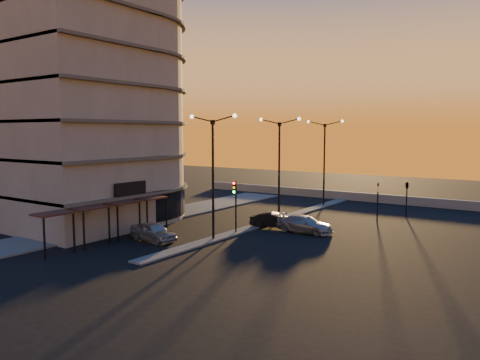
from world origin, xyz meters
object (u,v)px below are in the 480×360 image
(streetlamp_mid, at_px, (279,160))
(car_sedan, at_px, (274,220))
(traffic_light_main, at_px, (235,198))
(car_wagon, at_px, (305,224))
(car_hatchback, at_px, (153,232))

(streetlamp_mid, distance_m, car_sedan, 6.20)
(traffic_light_main, relative_size, car_wagon, 0.89)
(traffic_light_main, relative_size, car_hatchback, 1.02)
(car_wagon, bearing_deg, car_hatchback, 139.24)
(streetlamp_mid, relative_size, car_sedan, 2.37)
(car_sedan, height_order, car_wagon, car_wagon)
(streetlamp_mid, xyz_separation_m, car_sedan, (1.50, -3.45, -4.93))
(car_sedan, xyz_separation_m, car_wagon, (3.00, -0.19, 0.03))
(car_wagon, bearing_deg, car_sedan, 86.68)
(streetlamp_mid, bearing_deg, car_hatchback, -105.25)
(traffic_light_main, height_order, car_hatchback, traffic_light_main)
(car_hatchback, distance_m, car_sedan, 10.64)
(traffic_light_main, bearing_deg, streetlamp_mid, 90.00)
(car_sedan, bearing_deg, streetlamp_mid, 9.52)
(traffic_light_main, bearing_deg, car_wagon, 37.81)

